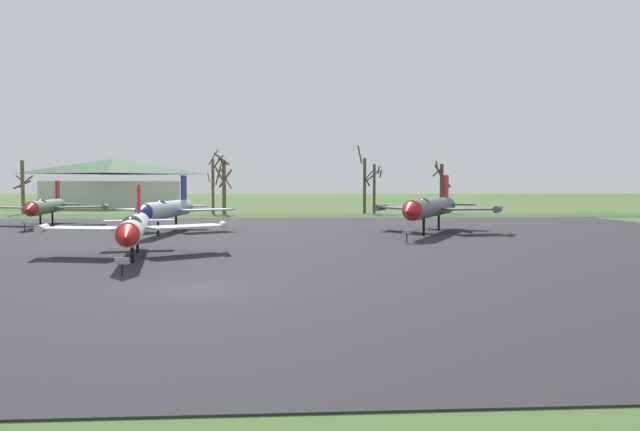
{
  "coord_description": "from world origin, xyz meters",
  "views": [
    {
      "loc": [
        3.38,
        -22.32,
        4.06
      ],
      "look_at": [
        5.88,
        19.22,
        1.93
      ],
      "focal_mm": 31.81,
      "sensor_mm": 36.0,
      "label": 1
    }
  ],
  "objects_px": {
    "jet_fighter_rear_right": "(46,206)",
    "visitor_building": "(114,184)",
    "info_placard_rear_right": "(25,225)",
    "jet_fighter_rear_left": "(431,207)",
    "info_placard_rear_left": "(407,235)",
    "jet_fighter_front_left": "(134,227)",
    "jet_fighter_front_right": "(167,209)",
    "info_placard_front_left": "(122,264)",
    "info_placard_front_right": "(137,235)"
  },
  "relations": [
    {
      "from": "info_placard_rear_right",
      "to": "jet_fighter_rear_left",
      "type": "bearing_deg",
      "value": -5.88
    },
    {
      "from": "info_placard_rear_right",
      "to": "visitor_building",
      "type": "distance_m",
      "value": 58.32
    },
    {
      "from": "jet_fighter_front_right",
      "to": "jet_fighter_rear_right",
      "type": "relative_size",
      "value": 1.06
    },
    {
      "from": "jet_fighter_front_right",
      "to": "info_placard_rear_right",
      "type": "xyz_separation_m",
      "value": [
        -12.86,
        2.04,
        -1.51
      ]
    },
    {
      "from": "jet_fighter_front_right",
      "to": "jet_fighter_rear_right",
      "type": "distance_m",
      "value": 17.12
    },
    {
      "from": "info_placard_front_left",
      "to": "info_placard_rear_left",
      "type": "bearing_deg",
      "value": 41.05
    },
    {
      "from": "jet_fighter_rear_left",
      "to": "info_placard_rear_left",
      "type": "relative_size",
      "value": 15.43
    },
    {
      "from": "jet_fighter_rear_left",
      "to": "visitor_building",
      "type": "xyz_separation_m",
      "value": [
        -44.77,
        61.12,
        2.29
      ]
    },
    {
      "from": "jet_fighter_front_left",
      "to": "info_placard_rear_left",
      "type": "xyz_separation_m",
      "value": [
        17.08,
        7.36,
        -1.14
      ]
    },
    {
      "from": "info_placard_front_right",
      "to": "jet_fighter_rear_left",
      "type": "height_order",
      "value": "jet_fighter_rear_left"
    },
    {
      "from": "jet_fighter_front_right",
      "to": "info_placard_rear_right",
      "type": "height_order",
      "value": "jet_fighter_front_right"
    },
    {
      "from": "jet_fighter_rear_right",
      "to": "info_placard_rear_right",
      "type": "bearing_deg",
      "value": -80.68
    },
    {
      "from": "jet_fighter_front_right",
      "to": "visitor_building",
      "type": "bearing_deg",
      "value": 110.33
    },
    {
      "from": "info_placard_front_right",
      "to": "jet_fighter_front_left",
      "type": "bearing_deg",
      "value": -76.36
    },
    {
      "from": "info_placard_front_right",
      "to": "jet_fighter_rear_left",
      "type": "bearing_deg",
      "value": 14.66
    },
    {
      "from": "info_placard_rear_left",
      "to": "jet_fighter_front_left",
      "type": "bearing_deg",
      "value": -156.69
    },
    {
      "from": "jet_fighter_rear_left",
      "to": "jet_fighter_rear_right",
      "type": "relative_size",
      "value": 1.07
    },
    {
      "from": "jet_fighter_front_right",
      "to": "jet_fighter_rear_left",
      "type": "xyz_separation_m",
      "value": [
        22.72,
        -1.62,
        0.15
      ]
    },
    {
      "from": "info_placard_front_right",
      "to": "jet_fighter_rear_right",
      "type": "height_order",
      "value": "jet_fighter_rear_right"
    },
    {
      "from": "info_placard_front_right",
      "to": "jet_fighter_rear_right",
      "type": "relative_size",
      "value": 0.06
    },
    {
      "from": "jet_fighter_rear_right",
      "to": "visitor_building",
      "type": "distance_m",
      "value": 50.5
    },
    {
      "from": "jet_fighter_front_left",
      "to": "jet_fighter_rear_right",
      "type": "relative_size",
      "value": 0.89
    },
    {
      "from": "info_placard_front_left",
      "to": "visitor_building",
      "type": "height_order",
      "value": "visitor_building"
    },
    {
      "from": "info_placard_front_left",
      "to": "jet_fighter_rear_right",
      "type": "relative_size",
      "value": 0.06
    },
    {
      "from": "jet_fighter_front_left",
      "to": "visitor_building",
      "type": "xyz_separation_m",
      "value": [
        -23.81,
        76.66,
        2.78
      ]
    },
    {
      "from": "visitor_building",
      "to": "info_placard_front_left",
      "type": "bearing_deg",
      "value": -73.3
    },
    {
      "from": "jet_fighter_rear_right",
      "to": "visitor_building",
      "type": "xyz_separation_m",
      "value": [
        -7.93,
        49.81,
        2.54
      ]
    },
    {
      "from": "jet_fighter_front_left",
      "to": "info_placard_front_right",
      "type": "height_order",
      "value": "jet_fighter_front_left"
    },
    {
      "from": "jet_fighter_front_right",
      "to": "jet_fighter_rear_left",
      "type": "distance_m",
      "value": 22.78
    },
    {
      "from": "jet_fighter_rear_left",
      "to": "jet_fighter_front_left",
      "type": "bearing_deg",
      "value": -143.45
    },
    {
      "from": "info_placard_front_left",
      "to": "visitor_building",
      "type": "distance_m",
      "value": 86.93
    },
    {
      "from": "jet_fighter_front_right",
      "to": "info_placard_rear_right",
      "type": "bearing_deg",
      "value": 170.98
    },
    {
      "from": "jet_fighter_front_left",
      "to": "info_placard_rear_right",
      "type": "distance_m",
      "value": 24.17
    },
    {
      "from": "visitor_building",
      "to": "info_placard_rear_right",
      "type": "bearing_deg",
      "value": -80.92
    },
    {
      "from": "info_placard_rear_left",
      "to": "info_placard_rear_right",
      "type": "height_order",
      "value": "info_placard_rear_right"
    },
    {
      "from": "jet_fighter_front_right",
      "to": "info_placard_rear_right",
      "type": "relative_size",
      "value": 14.97
    },
    {
      "from": "jet_fighter_front_left",
      "to": "jet_fighter_front_right",
      "type": "relative_size",
      "value": 0.84
    },
    {
      "from": "jet_fighter_front_left",
      "to": "jet_fighter_rear_right",
      "type": "distance_m",
      "value": 31.19
    },
    {
      "from": "jet_fighter_rear_left",
      "to": "info_placard_rear_left",
      "type": "xyz_separation_m",
      "value": [
        -3.88,
        -8.18,
        -1.63
      ]
    },
    {
      "from": "info_placard_front_right",
      "to": "jet_fighter_rear_right",
      "type": "bearing_deg",
      "value": 128.0
    },
    {
      "from": "jet_fighter_front_left",
      "to": "jet_fighter_rear_left",
      "type": "height_order",
      "value": "jet_fighter_rear_left"
    },
    {
      "from": "jet_fighter_front_right",
      "to": "jet_fighter_front_left",
      "type": "bearing_deg",
      "value": -84.13
    },
    {
      "from": "info_placard_front_right",
      "to": "info_placard_rear_right",
      "type": "height_order",
      "value": "info_placard_rear_right"
    },
    {
      "from": "jet_fighter_front_left",
      "to": "jet_fighter_front_right",
      "type": "xyz_separation_m",
      "value": [
        -1.76,
        17.16,
        0.33
      ]
    },
    {
      "from": "jet_fighter_rear_left",
      "to": "visitor_building",
      "type": "height_order",
      "value": "visitor_building"
    },
    {
      "from": "info_placard_rear_right",
      "to": "jet_fighter_front_left",
      "type": "bearing_deg",
      "value": -52.71
    },
    {
      "from": "info_placard_rear_left",
      "to": "jet_fighter_rear_right",
      "type": "distance_m",
      "value": 38.32
    },
    {
      "from": "jet_fighter_rear_left",
      "to": "visitor_building",
      "type": "distance_m",
      "value": 75.8
    },
    {
      "from": "info_placard_front_left",
      "to": "jet_fighter_rear_left",
      "type": "height_order",
      "value": "jet_fighter_rear_left"
    },
    {
      "from": "jet_fighter_rear_left",
      "to": "info_placard_rear_left",
      "type": "bearing_deg",
      "value": -115.36
    }
  ]
}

